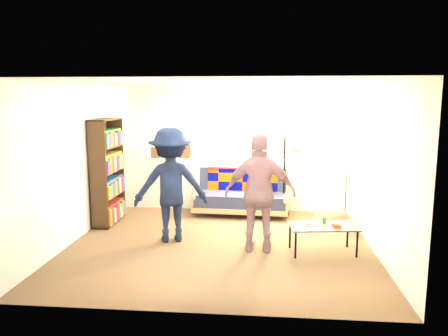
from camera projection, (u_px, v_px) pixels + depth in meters
The scene contains 10 objects.
ground at pixel (222, 237), 6.96m from camera, with size 5.00×5.00×0.00m, color brown.
room_shell at pixel (224, 130), 7.16m from camera, with size 4.60×5.05×2.45m.
half_wall_ledge at pixel (230, 184), 8.65m from camera, with size 4.45×0.15×1.00m, color silver.
ledge_decor at pixel (219, 150), 8.54m from camera, with size 2.97×0.02×0.45m.
futon_sofa at pixel (242, 195), 8.31m from camera, with size 1.82×0.95×0.76m.
bookshelf at pixel (107, 175), 7.65m from camera, with size 0.31×0.92×1.83m.
coffee_table at pixel (323, 227), 6.21m from camera, with size 1.01×0.64×0.50m.
floor_lamp at pixel (285, 154), 8.14m from camera, with size 0.36×0.30×1.64m.
person_left at pixel (171, 185), 6.68m from camera, with size 1.13×0.65×1.75m, color black.
person_right at pixel (260, 193), 6.20m from camera, with size 1.00×0.42×1.71m, color #C6808F.
Camera 1 is at (0.65, -6.66, 2.21)m, focal length 35.00 mm.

